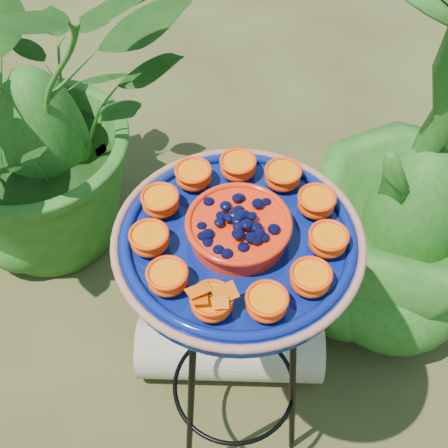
% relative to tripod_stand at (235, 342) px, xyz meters
% --- Properties ---
extents(tripod_stand, '(0.39, 0.39, 0.83)m').
position_rel_tripod_stand_xyz_m(tripod_stand, '(0.00, 0.00, 0.00)').
color(tripod_stand, black).
rests_on(tripod_stand, ground).
extents(feeder_dish, '(0.55, 0.55, 0.10)m').
position_rel_tripod_stand_xyz_m(feeder_dish, '(-0.00, -0.00, 0.37)').
color(feeder_dish, navy).
rests_on(feeder_dish, tripod_stand).
extents(driftwood_log, '(0.55, 0.23, 0.18)m').
position_rel_tripod_stand_xyz_m(driftwood_log, '(-0.03, 0.20, -0.42)').
color(driftwood_log, tan).
rests_on(driftwood_log, ground).
extents(shrub_back_left, '(1.21, 1.17, 1.03)m').
position_rel_tripod_stand_xyz_m(shrub_back_left, '(-0.67, 0.68, 0.01)').
color(shrub_back_left, '#174913').
rests_on(shrub_back_left, ground).
extents(shrub_back_right, '(0.77, 0.77, 1.11)m').
position_rel_tripod_stand_xyz_m(shrub_back_right, '(0.45, 0.54, 0.05)').
color(shrub_back_right, '#174913').
rests_on(shrub_back_right, ground).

